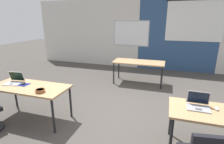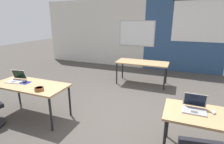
# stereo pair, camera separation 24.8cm
# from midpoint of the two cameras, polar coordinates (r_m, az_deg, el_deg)

# --- Properties ---
(ground_plane) EXTENTS (24.00, 24.00, 0.00)m
(ground_plane) POSITION_cam_midpoint_polar(r_m,az_deg,el_deg) (3.91, 0.80, -14.30)
(ground_plane) COLOR #47423D
(back_wall_assembly) EXTENTS (10.00, 0.27, 2.80)m
(back_wall_assembly) POSITION_cam_midpoint_polar(r_m,az_deg,el_deg) (7.48, 10.79, 11.88)
(back_wall_assembly) COLOR silver
(back_wall_assembly) RESTS_ON ground
(desk_near_left) EXTENTS (1.60, 0.70, 0.72)m
(desk_near_left) POSITION_cam_midpoint_polar(r_m,az_deg,el_deg) (4.01, -26.74, -4.94)
(desk_near_left) COLOR tan
(desk_near_left) RESTS_ON ground
(desk_far_center) EXTENTS (1.60, 0.70, 0.72)m
(desk_far_center) POSITION_cam_midpoint_polar(r_m,az_deg,el_deg) (5.66, 7.38, 2.77)
(desk_far_center) COLOR tan
(desk_far_center) RESTS_ON ground
(laptop_near_left_end) EXTENTS (0.37, 0.35, 0.23)m
(laptop_near_left_end) POSITION_cam_midpoint_polar(r_m,az_deg,el_deg) (4.31, -30.54, -2.51)
(laptop_near_left_end) COLOR silver
(laptop_near_left_end) RESTS_ON desk_near_left
(mousepad_near_left_end) EXTENTS (0.22, 0.19, 0.00)m
(mousepad_near_left_end) POSITION_cam_midpoint_polar(r_m,az_deg,el_deg) (4.13, -28.26, -3.63)
(mousepad_near_left_end) COLOR navy
(mousepad_near_left_end) RESTS_ON desk_near_left
(mouse_near_left_end) EXTENTS (0.06, 0.10, 0.03)m
(mouse_near_left_end) POSITION_cam_midpoint_polar(r_m,az_deg,el_deg) (4.12, -28.29, -3.38)
(mouse_near_left_end) COLOR black
(mouse_near_left_end) RESTS_ON mousepad_near_left_end
(laptop_near_right_inner) EXTENTS (0.33, 0.28, 0.23)m
(laptop_near_right_inner) POSITION_cam_midpoint_polar(r_m,az_deg,el_deg) (2.98, 23.96, -9.59)
(laptop_near_right_inner) COLOR #9E9EA3
(laptop_near_right_inner) RESTS_ON desk_near_right
(mouse_near_right_inner) EXTENTS (0.06, 0.10, 0.03)m
(mouse_near_right_inner) POSITION_cam_midpoint_polar(r_m,az_deg,el_deg) (3.05, 28.79, -10.41)
(mouse_near_right_inner) COLOR silver
(mouse_near_right_inner) RESTS_ON desk_near_right
(snack_bowl) EXTENTS (0.18, 0.18, 0.06)m
(snack_bowl) POSITION_cam_midpoint_polar(r_m,az_deg,el_deg) (3.57, -24.09, -5.51)
(snack_bowl) COLOR brown
(snack_bowl) RESTS_ON desk_near_left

